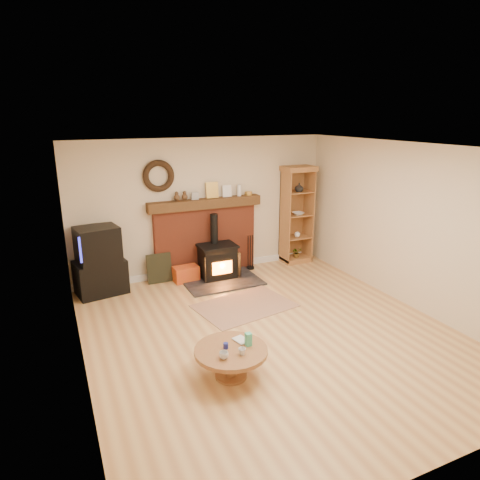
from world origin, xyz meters
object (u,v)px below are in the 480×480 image
wood_stove (218,263)px  curio_cabinet (296,215)px  tv_unit (99,262)px  coffee_table (231,354)px

wood_stove → curio_cabinet: curio_cabinet is taller
tv_unit → coffee_table: (1.08, -3.21, -0.27)m
tv_unit → curio_cabinet: 3.98m
coffee_table → tv_unit: bearing=108.6°
coffee_table → curio_cabinet: bearing=48.9°
tv_unit → coffee_table: bearing=-71.4°
wood_stove → tv_unit: wood_stove is taller
wood_stove → tv_unit: bearing=174.6°
curio_cabinet → coffee_table: (-2.88, -3.30, -0.70)m
curio_cabinet → wood_stove: bearing=-171.2°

